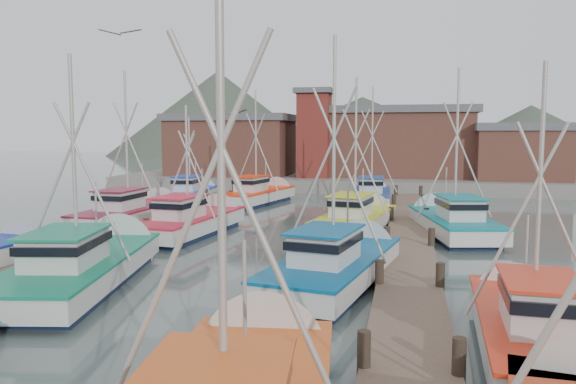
% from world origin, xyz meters
% --- Properties ---
extents(ground, '(260.00, 260.00, 0.00)m').
position_xyz_m(ground, '(0.00, 0.00, 0.00)').
color(ground, '#475652').
rests_on(ground, ground).
extents(dock_left, '(2.30, 46.00, 1.50)m').
position_xyz_m(dock_left, '(-7.00, 4.04, 0.21)').
color(dock_left, brown).
rests_on(dock_left, ground).
extents(dock_right, '(2.30, 46.00, 1.50)m').
position_xyz_m(dock_right, '(7.00, 4.04, 0.21)').
color(dock_right, brown).
rests_on(dock_right, ground).
extents(quay, '(44.00, 16.00, 1.20)m').
position_xyz_m(quay, '(0.00, 37.00, 0.60)').
color(quay, slate).
rests_on(quay, ground).
extents(shed_left, '(12.72, 8.48, 6.20)m').
position_xyz_m(shed_left, '(-11.00, 35.00, 4.34)').
color(shed_left, brown).
rests_on(shed_left, quay).
extents(shed_center, '(14.84, 9.54, 6.90)m').
position_xyz_m(shed_center, '(6.00, 37.00, 4.69)').
color(shed_center, brown).
rests_on(shed_center, quay).
extents(shed_right, '(8.48, 6.36, 5.20)m').
position_xyz_m(shed_right, '(17.00, 34.00, 3.84)').
color(shed_right, brown).
rests_on(shed_right, quay).
extents(lookout_tower, '(3.60, 3.60, 8.50)m').
position_xyz_m(lookout_tower, '(-2.00, 33.00, 5.55)').
color(lookout_tower, maroon).
rests_on(lookout_tower, quay).
extents(distant_hills, '(175.00, 140.00, 42.00)m').
position_xyz_m(distant_hills, '(-12.76, 122.59, 0.00)').
color(distant_hills, '#4A5446').
rests_on(distant_hills, ground).
extents(boat_4, '(5.02, 10.70, 9.12)m').
position_xyz_m(boat_4, '(-4.55, -2.77, 0.68)').
color(boat_4, '#101C37').
rests_on(boat_4, ground).
extents(boat_5, '(4.52, 9.70, 9.64)m').
position_xyz_m(boat_5, '(4.48, -0.78, 0.68)').
color(boat_5, '#101C37').
rests_on(boat_5, ground).
extents(boat_7, '(3.14, 8.03, 7.73)m').
position_xyz_m(boat_7, '(9.90, -6.39, 0.68)').
color(boat_7, '#101C37').
rests_on(boat_7, ground).
extents(boat_8, '(3.76, 9.47, 7.74)m').
position_xyz_m(boat_8, '(-4.44, 7.59, 0.68)').
color(boat_8, '#101C37').
rests_on(boat_8, ground).
extents(boat_9, '(4.24, 9.37, 9.20)m').
position_xyz_m(boat_9, '(4.24, 10.19, 0.68)').
color(boat_9, '#101C37').
rests_on(boat_9, ground).
extents(boat_10, '(4.08, 9.61, 9.93)m').
position_xyz_m(boat_10, '(-9.28, 10.18, 0.69)').
color(boat_10, '#101C37').
rests_on(boat_10, ground).
extents(boat_11, '(4.76, 9.78, 9.69)m').
position_xyz_m(boat_11, '(9.21, 10.37, 0.68)').
color(boat_11, '#101C37').
rests_on(boat_11, ground).
extents(boat_12, '(4.52, 9.43, 9.50)m').
position_xyz_m(boat_12, '(-4.36, 21.34, 0.68)').
color(boat_12, '#101C37').
rests_on(boat_12, ground).
extents(boat_13, '(3.84, 8.91, 9.67)m').
position_xyz_m(boat_13, '(4.23, 22.42, 0.68)').
color(boat_13, '#101C37').
rests_on(boat_13, ground).
extents(boat_14, '(3.29, 8.64, 7.38)m').
position_xyz_m(boat_14, '(-9.62, 20.41, 0.68)').
color(boat_14, '#101C37').
rests_on(boat_14, ground).
extents(gull_near, '(1.53, 0.66, 0.24)m').
position_xyz_m(gull_near, '(-3.10, -2.44, 8.99)').
color(gull_near, gray).
rests_on(gull_near, ground).
extents(gull_far, '(1.48, 0.65, 0.24)m').
position_xyz_m(gull_far, '(-0.17, 1.01, 6.32)').
color(gull_far, gray).
rests_on(gull_far, ground).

